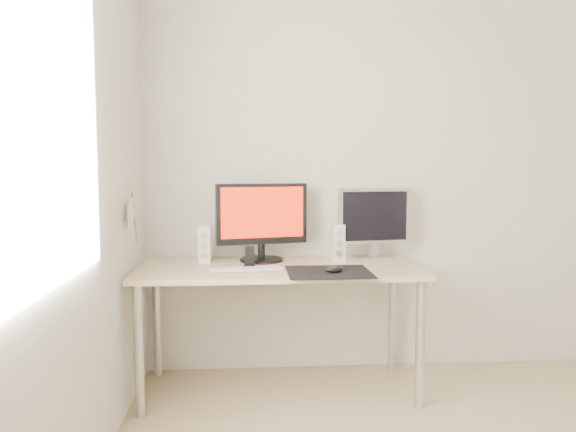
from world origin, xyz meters
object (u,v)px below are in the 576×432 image
second_monitor (374,220)px  speaker_right (338,243)px  mouse (334,269)px  main_monitor (262,219)px  phone_dock (250,260)px  desk (279,280)px  keyboard (246,270)px  speaker_left (205,245)px

second_monitor → speaker_right: 0.27m
mouse → second_monitor: bearing=54.9°
main_monitor → phone_dock: 0.29m
desk → phone_dock: 0.20m
speaker_right → keyboard: bearing=-152.6°
mouse → desk: 0.37m
phone_dock → mouse: bearing=-27.6°
mouse → speaker_left: (-0.71, 0.36, 0.09)m
speaker_left → phone_dock: speaker_left is taller
speaker_left → speaker_right: same height
second_monitor → phone_dock: (-0.76, -0.22, -0.21)m
speaker_left → keyboard: 0.37m
mouse → speaker_right: speaker_right is taller
desk → second_monitor: 0.71m
mouse → keyboard: 0.48m
speaker_right → second_monitor: bearing=16.8°
speaker_left → desk: bearing=-16.8°
desk → main_monitor: main_monitor is taller
speaker_right → keyboard: (-0.55, -0.29, -0.10)m
keyboard → main_monitor: bearing=72.8°
phone_dock → main_monitor: bearing=66.4°
keyboard → phone_dock: phone_dock is taller
keyboard → speaker_left: bearing=132.4°
second_monitor → main_monitor: bearing=-175.9°
speaker_left → keyboard: (0.24, -0.26, -0.10)m
keyboard → phone_dock: size_ratio=3.74×
desk → second_monitor: (0.60, 0.22, 0.32)m
mouse → main_monitor: bearing=132.7°
speaker_left → phone_dock: 0.30m
second_monitor → speaker_left: (-1.03, -0.09, -0.13)m
main_monitor → speaker_left: 0.37m
mouse → second_monitor: (0.32, 0.45, 0.22)m
keyboard → second_monitor: bearing=24.5°
second_monitor → speaker_right: (-0.23, -0.07, -0.13)m
desk → keyboard: 0.25m
main_monitor → phone_dock: size_ratio=4.71×
phone_dock → keyboard: bearing=-98.7°
mouse → speaker_right: size_ratio=0.44×
speaker_left → phone_dock: size_ratio=1.91×
main_monitor → second_monitor: size_ratio=1.21×
mouse → desk: bearing=140.5°
desk → speaker_left: (-0.43, 0.13, 0.19)m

